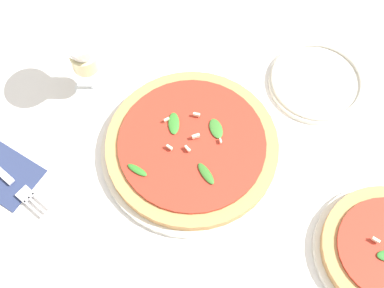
% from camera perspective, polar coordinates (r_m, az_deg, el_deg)
% --- Properties ---
extents(ground_plane, '(6.00, 6.00, 0.00)m').
position_cam_1_polar(ground_plane, '(0.92, 0.40, -2.21)').
color(ground_plane, silver).
extents(pizza_arugula_main, '(0.32, 0.32, 0.05)m').
position_cam_1_polar(pizza_arugula_main, '(0.92, -0.00, -0.37)').
color(pizza_arugula_main, silver).
rests_on(pizza_arugula_main, ground_plane).
extents(wine_glass, '(0.09, 0.09, 0.16)m').
position_cam_1_polar(wine_glass, '(0.92, -11.59, 9.54)').
color(wine_glass, white).
rests_on(wine_glass, ground_plane).
extents(fork, '(0.22, 0.04, 0.00)m').
position_cam_1_polar(fork, '(0.96, -19.69, -2.90)').
color(fork, silver).
rests_on(fork, ground_plane).
extents(side_plate_white, '(0.18, 0.18, 0.02)m').
position_cam_1_polar(side_plate_white, '(1.02, 13.16, 6.51)').
color(side_plate_white, silver).
rests_on(side_plate_white, ground_plane).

